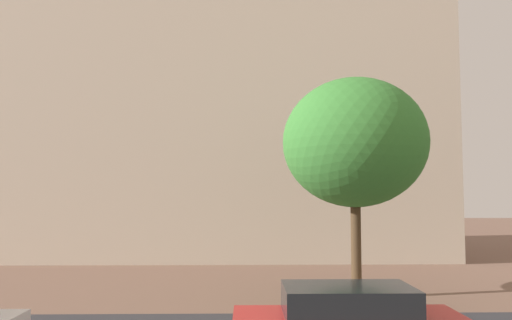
# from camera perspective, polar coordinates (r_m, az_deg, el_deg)

# --- Properties ---
(landmark_building) EXTENTS (22.93, 10.68, 35.89)m
(landmark_building) POSITION_cam_1_polar(r_m,az_deg,el_deg) (29.89, -2.63, 12.49)
(landmark_building) COLOR beige
(landmark_building) RESTS_ON ground_plane
(tree_curb_far) EXTENTS (4.58, 4.58, 6.94)m
(tree_curb_far) POSITION_cam_1_polar(r_m,az_deg,el_deg) (16.38, 11.06, 1.92)
(tree_curb_far) COLOR #4C3823
(tree_curb_far) RESTS_ON ground_plane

